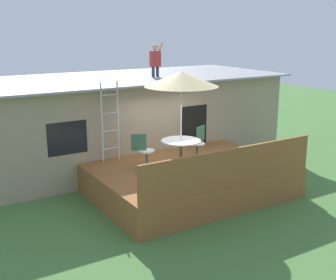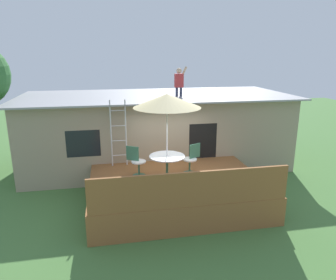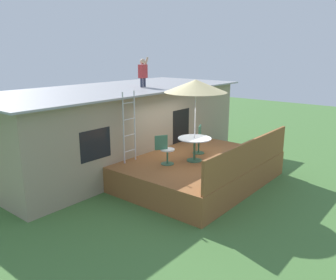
{
  "view_description": "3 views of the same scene",
  "coord_description": "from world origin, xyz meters",
  "px_view_note": "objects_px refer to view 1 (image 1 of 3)",
  "views": [
    {
      "loc": [
        -6.39,
        -9.45,
        4.43
      ],
      "look_at": [
        -0.22,
        0.6,
        1.38
      ],
      "focal_mm": 46.94,
      "sensor_mm": 36.0,
      "label": 1
    },
    {
      "loc": [
        -1.88,
        -8.65,
        4.42
      ],
      "look_at": [
        -0.12,
        0.57,
        1.82
      ],
      "focal_mm": 33.61,
      "sensor_mm": 36.0,
      "label": 2
    },
    {
      "loc": [
        -8.86,
        -6.04,
        4.14
      ],
      "look_at": [
        -0.39,
        0.84,
        1.34
      ],
      "focal_mm": 36.83,
      "sensor_mm": 36.0,
      "label": 3
    }
  ],
  "objects_px": {
    "patio_chair_left": "(144,151)",
    "person_figure": "(156,58)",
    "patio_table": "(181,146)",
    "patio_chair_right": "(198,143)",
    "step_ladder": "(110,122)",
    "patio_umbrella": "(181,79)"
  },
  "relations": [
    {
      "from": "patio_table",
      "to": "patio_umbrella",
      "type": "xyz_separation_m",
      "value": [
        0.0,
        0.0,
        1.76
      ]
    },
    {
      "from": "patio_table",
      "to": "patio_chair_right",
      "type": "xyz_separation_m",
      "value": [
        0.84,
        0.4,
        -0.13
      ]
    },
    {
      "from": "patio_table",
      "to": "step_ladder",
      "type": "xyz_separation_m",
      "value": [
        -1.32,
        1.53,
        0.51
      ]
    },
    {
      "from": "person_figure",
      "to": "patio_chair_right",
      "type": "xyz_separation_m",
      "value": [
        -0.21,
        -2.74,
        -2.19
      ]
    },
    {
      "from": "step_ladder",
      "to": "patio_chair_left",
      "type": "bearing_deg",
      "value": -65.53
    },
    {
      "from": "step_ladder",
      "to": "person_figure",
      "type": "bearing_deg",
      "value": 34.09
    },
    {
      "from": "patio_chair_left",
      "to": "patio_umbrella",
      "type": "bearing_deg",
      "value": -0.0
    },
    {
      "from": "patio_table",
      "to": "step_ladder",
      "type": "relative_size",
      "value": 0.47
    },
    {
      "from": "patio_table",
      "to": "patio_chair_right",
      "type": "relative_size",
      "value": 1.13
    },
    {
      "from": "patio_umbrella",
      "to": "step_ladder",
      "type": "relative_size",
      "value": 1.15
    },
    {
      "from": "patio_umbrella",
      "to": "patio_chair_left",
      "type": "height_order",
      "value": "patio_umbrella"
    },
    {
      "from": "patio_chair_left",
      "to": "patio_table",
      "type": "bearing_deg",
      "value": -0.0
    },
    {
      "from": "step_ladder",
      "to": "person_figure",
      "type": "xyz_separation_m",
      "value": [
        2.38,
        1.61,
        1.55
      ]
    },
    {
      "from": "patio_chair_right",
      "to": "person_figure",
      "type": "bearing_deg",
      "value": -119.73
    },
    {
      "from": "person_figure",
      "to": "patio_table",
      "type": "bearing_deg",
      "value": -108.61
    },
    {
      "from": "patio_umbrella",
      "to": "patio_chair_right",
      "type": "bearing_deg",
      "value": 25.31
    },
    {
      "from": "step_ladder",
      "to": "patio_chair_left",
      "type": "height_order",
      "value": "step_ladder"
    },
    {
      "from": "patio_table",
      "to": "person_figure",
      "type": "relative_size",
      "value": 0.94
    },
    {
      "from": "step_ladder",
      "to": "patio_chair_left",
      "type": "xyz_separation_m",
      "value": [
        0.47,
        -1.04,
        -0.64
      ]
    },
    {
      "from": "step_ladder",
      "to": "patio_table",
      "type": "bearing_deg",
      "value": -49.19
    },
    {
      "from": "patio_chair_left",
      "to": "person_figure",
      "type": "bearing_deg",
      "value": 84.35
    },
    {
      "from": "person_figure",
      "to": "patio_chair_left",
      "type": "height_order",
      "value": "person_figure"
    }
  ]
}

